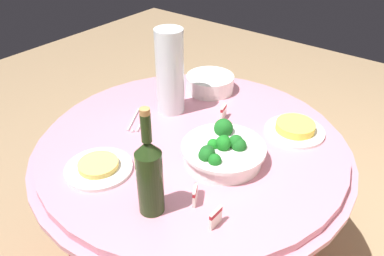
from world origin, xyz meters
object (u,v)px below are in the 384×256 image
(wine_bottle, at_px, (150,175))
(label_placard_mid, at_px, (216,217))
(plate_stack, at_px, (210,83))
(decorative_fruit_vase, at_px, (170,77))
(food_plate_noodles, at_px, (99,167))
(food_plate_fried_egg, at_px, (295,129))
(label_placard_front, at_px, (223,111))
(serving_tongs, at_px, (137,121))
(broccoli_bowl, at_px, (223,151))
(label_placard_rear, at_px, (195,194))

(wine_bottle, distance_m, label_placard_mid, 0.21)
(plate_stack, height_order, decorative_fruit_vase, decorative_fruit_vase)
(food_plate_noodles, height_order, label_placard_mid, label_placard_mid)
(food_plate_fried_egg, height_order, label_placard_front, label_placard_front)
(serving_tongs, relative_size, food_plate_noodles, 0.73)
(food_plate_fried_egg, height_order, label_placard_mid, label_placard_mid)
(broccoli_bowl, bearing_deg, label_placard_front, -146.36)
(label_placard_rear, bearing_deg, decorative_fruit_vase, -132.09)
(plate_stack, relative_size, food_plate_noodles, 0.95)
(plate_stack, bearing_deg, label_placard_front, 48.33)
(food_plate_noodles, distance_m, label_placard_front, 0.53)
(decorative_fruit_vase, height_order, food_plate_noodles, decorative_fruit_vase)
(decorative_fruit_vase, height_order, label_placard_mid, decorative_fruit_vase)
(food_plate_fried_egg, xyz_separation_m, label_placard_rear, (0.52, -0.07, 0.01))
(plate_stack, bearing_deg, food_plate_fried_egg, 79.64)
(decorative_fruit_vase, distance_m, serving_tongs, 0.21)
(plate_stack, height_order, label_placard_mid, plate_stack)
(plate_stack, distance_m, label_placard_mid, 0.80)
(decorative_fruit_vase, relative_size, serving_tongs, 2.12)
(label_placard_mid, relative_size, label_placard_rear, 1.00)
(serving_tongs, bearing_deg, label_placard_mid, 65.35)
(serving_tongs, bearing_deg, label_placard_front, 132.09)
(serving_tongs, distance_m, label_placard_rear, 0.50)
(food_plate_noodles, bearing_deg, label_placard_mid, 94.98)
(plate_stack, height_order, food_plate_noodles, plate_stack)
(serving_tongs, relative_size, label_placard_rear, 2.92)
(wine_bottle, xyz_separation_m, food_plate_fried_egg, (-0.62, 0.15, -0.11))
(plate_stack, bearing_deg, label_placard_mid, 36.86)
(label_placard_front, height_order, label_placard_rear, same)
(wine_bottle, bearing_deg, plate_stack, -156.86)
(decorative_fruit_vase, bearing_deg, food_plate_fried_egg, 108.29)
(label_placard_mid, bearing_deg, label_placard_front, -148.05)
(serving_tongs, height_order, label_placard_front, label_placard_front)
(broccoli_bowl, bearing_deg, serving_tongs, -90.19)
(decorative_fruit_vase, relative_size, label_placard_front, 6.18)
(label_placard_rear, bearing_deg, plate_stack, -147.75)
(decorative_fruit_vase, bearing_deg, serving_tongs, -17.02)
(label_placard_mid, bearing_deg, decorative_fruit_vase, -128.58)
(plate_stack, bearing_deg, decorative_fruit_vase, -5.64)
(decorative_fruit_vase, height_order, label_placard_front, decorative_fruit_vase)
(plate_stack, distance_m, label_placard_rear, 0.71)
(broccoli_bowl, xyz_separation_m, food_plate_fried_egg, (-0.31, 0.12, -0.02))
(wine_bottle, relative_size, serving_tongs, 2.09)
(plate_stack, bearing_deg, food_plate_noodles, 3.50)
(label_placard_front, bearing_deg, serving_tongs, -47.91)
(serving_tongs, height_order, label_placard_rear, label_placard_rear)
(wine_bottle, xyz_separation_m, label_placard_mid, (-0.06, 0.18, -0.10))
(broccoli_bowl, xyz_separation_m, decorative_fruit_vase, (-0.15, -0.36, 0.11))
(plate_stack, relative_size, label_placard_front, 3.82)
(food_plate_fried_egg, distance_m, food_plate_noodles, 0.72)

